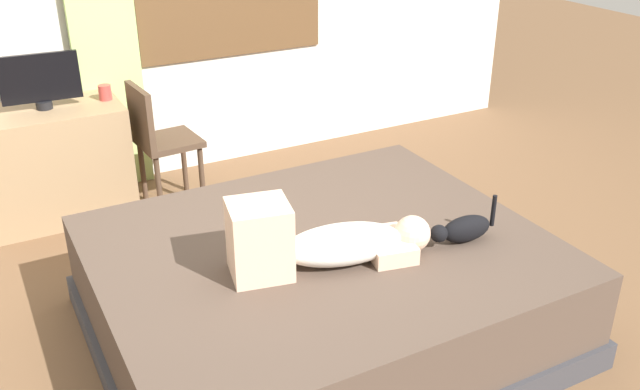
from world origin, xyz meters
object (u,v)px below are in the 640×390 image
object	(u,v)px
bed	(321,289)
desk	(56,163)
cat	(463,229)
person_lying	(322,242)
cup	(105,92)
tv_monitor	(40,81)
chair_by_desk	(158,137)

from	to	relation	value
bed	desk	size ratio (longest dim) A/B	2.38
bed	cat	world-z (taller)	cat
person_lying	cup	size ratio (longest dim) A/B	9.63
person_lying	tv_monitor	world-z (taller)	tv_monitor
bed	cup	world-z (taller)	cup
cat	desk	size ratio (longest dim) A/B	0.40
cup	cat	bearing A→B (deg)	-63.27
person_lying	cup	distance (m)	2.18
desk	cup	bearing A→B (deg)	0.14
tv_monitor	chair_by_desk	size ratio (longest dim) A/B	0.56
cat	cup	bearing A→B (deg)	116.73
bed	cat	bearing A→B (deg)	-26.27
bed	chair_by_desk	world-z (taller)	chair_by_desk
cat	chair_by_desk	xyz separation A→B (m)	(-0.88, 2.05, -0.07)
desk	chair_by_desk	size ratio (longest dim) A/B	1.05
tv_monitor	cup	world-z (taller)	tv_monitor
bed	chair_by_desk	bearing A→B (deg)	99.08
desk	chair_by_desk	bearing A→B (deg)	-18.82
cat	cup	xyz separation A→B (m)	(-1.14, 2.26, 0.21)
person_lying	chair_by_desk	distance (m)	1.92
person_lying	cup	world-z (taller)	person_lying
bed	tv_monitor	xyz separation A→B (m)	(-0.92, 1.96, 0.67)
desk	cup	size ratio (longest dim) A/B	9.20
bed	person_lying	bearing A→B (deg)	-117.49
chair_by_desk	tv_monitor	bearing A→B (deg)	161.30
bed	chair_by_desk	xyz separation A→B (m)	(-0.28, 1.75, 0.26)
tv_monitor	bed	bearing A→B (deg)	-65.00
bed	cat	size ratio (longest dim) A/B	5.99
cup	tv_monitor	bearing A→B (deg)	-179.86
tv_monitor	cup	size ratio (longest dim) A/B	4.92
bed	desk	bearing A→B (deg)	114.90
desk	tv_monitor	world-z (taller)	tv_monitor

